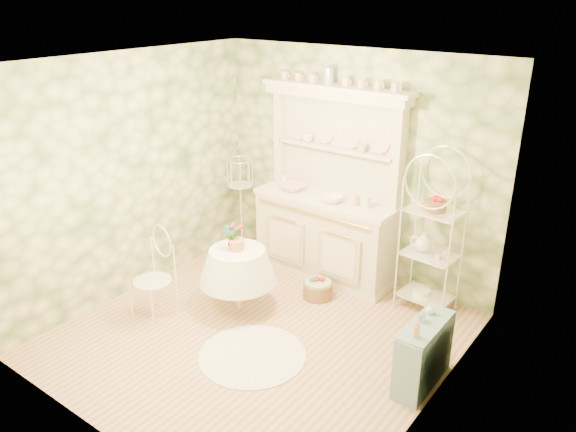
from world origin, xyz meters
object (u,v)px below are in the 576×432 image
Objects in this scene: round_table at (238,278)px; birdcage_stand at (241,200)px; bakers_rack at (431,238)px; floor_basket at (318,288)px; side_shelf at (423,356)px; cafe_chair at (152,278)px; kitchen_dresser at (326,186)px.

birdcage_stand is (-0.99, 1.19, 0.32)m from round_table.
bakers_rack is 2.63m from birdcage_stand.
floor_basket is (-1.08, -0.52, -0.72)m from bakers_rack.
side_shelf is at bearing -62.19° from bakers_rack.
birdcage_stand is at bearing 129.60° from round_table.
cafe_chair reaches higher than round_table.
bakers_rack is 2.96m from cafe_chair.
round_table is at bearing -50.40° from birdcage_stand.
floor_basket is (1.55, -0.47, -0.58)m from birdcage_stand.
round_table is (-0.30, -1.25, -0.77)m from kitchen_dresser.
round_table is 0.77× the size of cafe_chair.
cafe_chair is at bearing -77.85° from birdcage_stand.
round_table is at bearing -103.71° from kitchen_dresser.
kitchen_dresser is at bearing 138.99° from side_shelf.
floor_basket is at bearing -16.89° from birdcage_stand.
bakers_rack is at bearing 37.10° from round_table.
bakers_rack is at bearing 25.71° from floor_basket.
cafe_chair is 0.71× the size of birdcage_stand.
cafe_chair is (-0.58, -0.68, 0.11)m from round_table.
birdcage_stand is at bearing -177.48° from kitchen_dresser.
kitchen_dresser is 1.37m from bakers_rack.
side_shelf is at bearing -20.51° from birdcage_stand.
cafe_chair is at bearing -114.67° from kitchen_dresser.
birdcage_stand is 3.78× the size of floor_basket.
kitchen_dresser is 2.37m from side_shelf.
round_table is at bearing -127.96° from floor_basket.
cafe_chair is (-2.22, -1.92, -0.35)m from bakers_rack.
birdcage_stand is at bearing 112.29° from cafe_chair.
round_table reaches higher than floor_basket.
bakers_rack is 2.23× the size of round_table.
birdcage_stand reaches higher than cafe_chair.
birdcage_stand is at bearing 163.11° from floor_basket.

